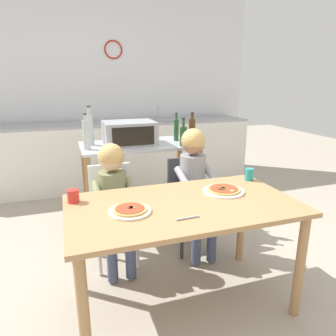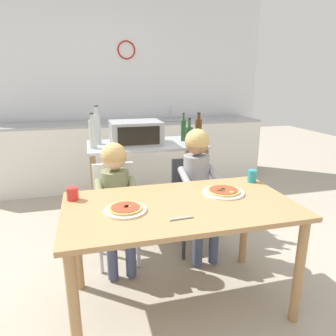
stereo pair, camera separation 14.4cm
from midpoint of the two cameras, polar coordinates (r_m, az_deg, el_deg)
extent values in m
plane|color=#A89E8C|center=(3.33, -6.41, -10.72)|extent=(12.10, 12.10, 0.00)
cube|color=silver|center=(4.83, -11.93, 14.01)|extent=(4.41, 0.12, 2.70)
torus|color=red|center=(4.79, -10.98, 20.69)|extent=(0.26, 0.02, 0.26)
cube|color=silver|center=(4.54, -10.62, 2.38)|extent=(3.97, 0.60, 0.88)
cube|color=#9E9EA3|center=(4.46, -10.92, 8.10)|extent=(3.97, 0.60, 0.03)
cube|color=gray|center=(4.60, -2.25, 8.78)|extent=(0.40, 0.33, 0.02)
cylinder|color=#B7BABF|center=(4.71, -2.69, 10.18)|extent=(0.02, 0.02, 0.20)
cube|color=#B7BABF|center=(3.08, -6.68, 4.26)|extent=(1.14, 0.63, 0.02)
cube|color=olive|center=(3.24, -6.36, -5.48)|extent=(1.05, 0.58, 0.02)
cube|color=olive|center=(2.88, -15.57, -6.24)|extent=(0.05, 0.05, 0.86)
cube|color=olive|center=(3.11, 4.27, -4.05)|extent=(0.05, 0.05, 0.86)
cube|color=olive|center=(3.40, -16.18, -2.87)|extent=(0.05, 0.05, 0.86)
cube|color=olive|center=(3.59, 0.86, -1.22)|extent=(0.05, 0.05, 0.86)
cube|color=#999BA0|center=(3.03, -8.55, 6.41)|extent=(0.49, 0.38, 0.22)
cube|color=black|center=(2.85, -7.84, 5.81)|extent=(0.39, 0.01, 0.17)
cylinder|color=black|center=(2.89, -4.46, 4.71)|extent=(0.02, 0.01, 0.02)
cylinder|color=#1E4723|center=(2.94, 1.43, 5.83)|extent=(0.07, 0.07, 0.18)
cylinder|color=#1E4723|center=(2.92, 1.45, 8.30)|extent=(0.03, 0.03, 0.07)
cylinder|color=black|center=(2.91, 1.46, 9.15)|extent=(0.03, 0.03, 0.01)
cylinder|color=#4C2D14|center=(3.03, 3.09, 6.73)|extent=(0.06, 0.06, 0.24)
cylinder|color=#4C2D14|center=(3.01, 3.13, 9.52)|extent=(0.03, 0.03, 0.05)
cylinder|color=black|center=(3.01, 3.14, 10.13)|extent=(0.03, 0.03, 0.01)
cylinder|color=#ADB7B2|center=(3.08, -15.51, 6.73)|extent=(0.06, 0.06, 0.29)
cylinder|color=#ADB7B2|center=(3.05, -15.77, 10.08)|extent=(0.03, 0.03, 0.07)
cylinder|color=black|center=(3.05, -15.83, 10.88)|extent=(0.03, 0.03, 0.01)
cylinder|color=#1E4723|center=(3.20, 0.24, 6.95)|extent=(0.05, 0.05, 0.21)
cylinder|color=#1E4723|center=(3.18, 0.24, 9.40)|extent=(0.02, 0.02, 0.06)
cylinder|color=black|center=(3.17, 0.25, 10.08)|extent=(0.02, 0.02, 0.01)
cylinder|color=#ADB7B2|center=(2.89, -16.26, 5.85)|extent=(0.06, 0.06, 0.26)
cylinder|color=#ADB7B2|center=(2.87, -16.51, 8.93)|extent=(0.03, 0.03, 0.05)
cylinder|color=black|center=(2.86, -16.55, 9.53)|extent=(0.03, 0.03, 0.01)
cube|color=#AD7F51|center=(1.96, 0.72, -6.96)|extent=(1.45, 0.80, 0.03)
cylinder|color=#AD7F51|center=(1.77, -17.80, -24.74)|extent=(0.06, 0.06, 0.71)
cylinder|color=#AD7F51|center=(2.18, 21.41, -16.65)|extent=(0.06, 0.06, 0.71)
cylinder|color=#AD7F51|center=(2.34, -18.29, -13.92)|extent=(0.06, 0.06, 0.71)
cylinder|color=#AD7F51|center=(2.66, 11.92, -9.63)|extent=(0.06, 0.06, 0.71)
cube|color=silver|center=(2.58, -11.54, -8.40)|extent=(0.36, 0.36, 0.04)
cube|color=silver|center=(2.66, -12.23, -3.29)|extent=(0.34, 0.03, 0.38)
cylinder|color=silver|center=(2.57, -7.38, -13.85)|extent=(0.03, 0.03, 0.42)
cylinder|color=silver|center=(2.54, -14.26, -14.64)|extent=(0.03, 0.03, 0.42)
cylinder|color=silver|center=(2.83, -8.64, -10.93)|extent=(0.03, 0.03, 0.42)
cylinder|color=silver|center=(2.80, -14.81, -11.59)|extent=(0.03, 0.03, 0.42)
cube|color=#333338|center=(2.74, 2.93, -6.56)|extent=(0.36, 0.36, 0.04)
cube|color=#333338|center=(2.82, 1.78, -1.80)|extent=(0.34, 0.03, 0.38)
cylinder|color=#333338|center=(2.77, 6.98, -11.48)|extent=(0.03, 0.03, 0.42)
cylinder|color=#333338|center=(2.66, 1.00, -12.52)|extent=(0.03, 0.03, 0.42)
cylinder|color=#333338|center=(3.01, 4.49, -9.02)|extent=(0.03, 0.03, 0.42)
cylinder|color=#333338|center=(2.92, -1.02, -9.85)|extent=(0.03, 0.03, 0.42)
cube|color=#424C6B|center=(2.44, -9.51, -8.68)|extent=(0.10, 0.30, 0.10)
cylinder|color=#424C6B|center=(2.44, -8.71, -15.04)|extent=(0.08, 0.08, 0.44)
cube|color=#424C6B|center=(2.43, -12.80, -9.03)|extent=(0.10, 0.30, 0.10)
cylinder|color=#424C6B|center=(2.43, -12.09, -15.43)|extent=(0.08, 0.08, 0.44)
cylinder|color=#7A7F56|center=(2.42, -8.47, -3.98)|extent=(0.06, 0.26, 0.15)
cylinder|color=#7A7F56|center=(2.39, -14.63, -4.58)|extent=(0.06, 0.26, 0.15)
cylinder|color=#7A7F56|center=(2.50, -11.80, -4.21)|extent=(0.22, 0.22, 0.32)
sphere|color=beige|center=(2.43, -12.15, 1.71)|extent=(0.19, 0.19, 0.19)
sphere|color=tan|center=(2.42, -12.18, 2.11)|extent=(0.20, 0.20, 0.20)
cube|color=#424C6B|center=(2.63, 5.49, -6.65)|extent=(0.10, 0.30, 0.10)
cylinder|color=#424C6B|center=(2.63, 6.53, -12.51)|extent=(0.08, 0.08, 0.44)
cube|color=#424C6B|center=(2.58, 2.64, -7.06)|extent=(0.10, 0.30, 0.10)
cylinder|color=#424C6B|center=(2.58, 3.64, -13.04)|extent=(0.08, 0.08, 0.44)
cylinder|color=gray|center=(2.61, 6.48, -1.31)|extent=(0.06, 0.26, 0.15)
cylinder|color=gray|center=(2.51, 1.10, -1.88)|extent=(0.06, 0.26, 0.15)
cylinder|color=gray|center=(2.66, 3.00, -1.79)|extent=(0.22, 0.22, 0.40)
sphere|color=#A37556|center=(2.58, 3.10, 4.69)|extent=(0.19, 0.19, 0.19)
sphere|color=tan|center=(2.58, 3.10, 5.07)|extent=(0.20, 0.20, 0.20)
cylinder|color=beige|center=(1.85, -9.30, -7.94)|extent=(0.25, 0.25, 0.01)
cylinder|color=tan|center=(1.85, -9.31, -7.60)|extent=(0.20, 0.20, 0.01)
cylinder|color=#B23D23|center=(1.84, -9.33, -7.38)|extent=(0.17, 0.17, 0.00)
cylinder|color=maroon|center=(1.84, -9.17, -7.26)|extent=(0.04, 0.04, 0.01)
cylinder|color=#DBC666|center=(1.84, -8.92, -7.27)|extent=(0.03, 0.03, 0.01)
cylinder|color=#DBC666|center=(1.84, -9.10, -7.25)|extent=(0.03, 0.03, 0.01)
cylinder|color=white|center=(2.17, 8.39, -4.27)|extent=(0.28, 0.28, 0.01)
cylinder|color=tan|center=(2.16, 8.40, -3.97)|extent=(0.23, 0.23, 0.01)
cylinder|color=#B23D23|center=(2.16, 8.41, -3.77)|extent=(0.19, 0.19, 0.00)
cylinder|color=#563319|center=(2.16, 8.38, -3.66)|extent=(0.02, 0.02, 0.01)
cylinder|color=#563319|center=(2.14, 7.71, -3.87)|extent=(0.03, 0.03, 0.01)
cylinder|color=#386628|center=(2.13, 8.27, -3.90)|extent=(0.03, 0.03, 0.01)
cylinder|color=#DBC666|center=(2.11, 9.88, -4.19)|extent=(0.03, 0.03, 0.01)
cylinder|color=#563319|center=(2.16, 8.23, -3.66)|extent=(0.03, 0.03, 0.01)
cylinder|color=red|center=(2.07, -19.07, -4.94)|extent=(0.07, 0.07, 0.08)
cylinder|color=teal|center=(2.44, 13.15, -1.17)|extent=(0.07, 0.07, 0.09)
cylinder|color=#B7BABF|center=(1.75, 1.28, -9.24)|extent=(0.14, 0.02, 0.01)
camera|label=1|loc=(0.07, -91.89, -0.54)|focal=32.96mm
camera|label=2|loc=(0.07, 88.11, 0.54)|focal=32.96mm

